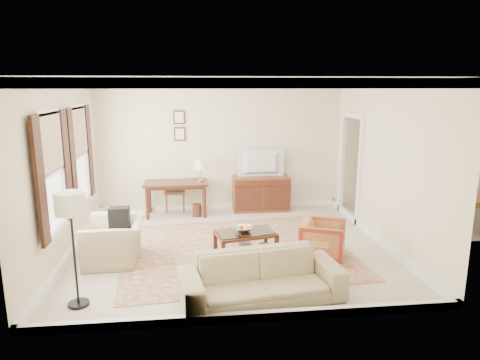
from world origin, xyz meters
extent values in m
cube|color=beige|center=(0.00, 0.00, 0.00)|extent=(5.50, 5.00, 0.01)
cube|color=white|center=(0.00, 0.00, 2.90)|extent=(5.50, 5.00, 0.01)
cube|color=#F5E8C8|center=(0.00, 2.50, 1.45)|extent=(5.50, 0.01, 2.90)
cube|color=#F5E8C8|center=(0.00, -2.50, 1.45)|extent=(5.50, 0.01, 2.90)
cube|color=#F5E8C8|center=(-2.75, 0.00, 1.45)|extent=(0.01, 5.00, 2.90)
cube|color=#F5E8C8|center=(2.75, 0.00, 1.45)|extent=(0.01, 5.00, 2.90)
cube|color=beige|center=(4.25, 1.15, 0.00)|extent=(3.00, 2.70, 0.01)
cube|color=maroon|center=(0.08, -0.16, 0.01)|extent=(4.09, 3.59, 0.01)
cube|color=#4C2315|center=(-1.01, 2.06, 0.73)|extent=(1.38, 0.69, 0.05)
cylinder|color=#4C2315|center=(-1.62, 1.79, 0.35)|extent=(0.07, 0.07, 0.70)
cylinder|color=#4C2315|center=(-0.40, 1.79, 0.35)|extent=(0.07, 0.07, 0.70)
cylinder|color=#4C2315|center=(-1.62, 2.32, 0.35)|extent=(0.07, 0.07, 0.70)
cylinder|color=#4C2315|center=(-0.40, 2.32, 0.35)|extent=(0.07, 0.07, 0.70)
cube|color=brown|center=(0.90, 2.22, 0.39)|extent=(1.28, 0.49, 0.79)
imported|color=black|center=(0.90, 2.20, 1.29)|extent=(1.01, 0.58, 0.13)
cube|color=#4C2315|center=(0.22, -0.38, 0.38)|extent=(1.07, 0.75, 0.04)
cube|color=silver|center=(0.22, -0.38, 0.41)|extent=(1.00, 0.68, 0.01)
cube|color=silver|center=(0.22, -0.38, 0.14)|extent=(0.98, 0.66, 0.02)
cube|color=#4C2315|center=(-0.18, -0.72, 0.19)|extent=(0.07, 0.07, 0.38)
cube|color=#4C2315|center=(0.72, -0.54, 0.19)|extent=(0.07, 0.07, 0.38)
cube|color=#4C2315|center=(-0.29, -0.22, 0.19)|extent=(0.07, 0.07, 0.38)
cube|color=#4C2315|center=(0.62, -0.04, 0.19)|extent=(0.07, 0.07, 0.38)
imported|color=silver|center=(0.19, -0.35, 0.47)|extent=(0.42, 0.42, 0.10)
imported|color=brown|center=(0.12, -0.37, 0.16)|extent=(0.28, 0.08, 0.38)
imported|color=brown|center=(0.44, -0.40, 0.16)|extent=(0.27, 0.11, 0.38)
imported|color=maroon|center=(1.46, -0.68, 0.36)|extent=(0.87, 0.89, 0.72)
imported|color=tan|center=(-1.92, -0.37, 0.46)|extent=(0.71, 1.07, 0.93)
cube|color=black|center=(-1.85, -0.27, 0.71)|extent=(0.29, 0.36, 0.40)
imported|color=tan|center=(0.23, -1.93, 0.42)|extent=(2.21, 0.93, 0.84)
cylinder|color=black|center=(-2.16, -1.83, 0.02)|extent=(0.27, 0.27, 0.04)
cylinder|color=black|center=(-2.16, -1.83, 0.65)|extent=(0.03, 0.03, 1.28)
cylinder|color=silver|center=(-2.16, -1.83, 1.38)|extent=(0.37, 0.37, 0.28)
camera|label=1|loc=(-0.64, -7.12, 2.80)|focal=32.00mm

